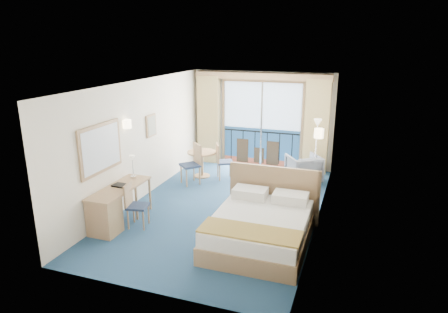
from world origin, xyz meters
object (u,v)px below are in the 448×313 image
(nightstand, at_px, (307,202))
(table_chair_a, at_px, (222,159))
(armchair, at_px, (304,169))
(desk_chair, at_px, (134,203))
(floor_lamp, at_px, (317,134))
(round_table, at_px, (202,158))
(bed, at_px, (261,226))
(table_chair_b, at_px, (193,161))
(desk, at_px, (108,211))

(nightstand, relative_size, table_chair_a, 0.62)
(armchair, bearing_deg, desk_chair, 20.24)
(nightstand, distance_m, floor_lamp, 2.40)
(floor_lamp, bearing_deg, desk_chair, -127.96)
(round_table, bearing_deg, bed, -51.64)
(bed, height_order, table_chair_a, bed)
(armchair, xyz_separation_m, table_chair_a, (-2.06, -0.47, 0.18))
(nightstand, xyz_separation_m, round_table, (-3.00, 1.55, 0.23))
(table_chair_a, bearing_deg, nightstand, -150.61)
(bed, relative_size, nightstand, 3.71)
(table_chair_b, bearing_deg, round_table, 132.30)
(floor_lamp, relative_size, desk, 1.03)
(armchair, xyz_separation_m, table_chair_b, (-2.63, -1.03, 0.22))
(bed, bearing_deg, nightstand, 67.44)
(armchair, height_order, desk, desk)
(table_chair_a, bearing_deg, round_table, 62.02)
(armchair, xyz_separation_m, floor_lamp, (0.26, 0.19, 0.88))
(table_chair_b, bearing_deg, bed, -3.24)
(round_table, xyz_separation_m, table_chair_a, (0.56, 0.00, 0.01))
(armchair, relative_size, desk_chair, 0.89)
(floor_lamp, bearing_deg, desk, -128.70)
(bed, relative_size, table_chair_a, 2.29)
(nightstand, relative_size, table_chair_b, 0.57)
(nightstand, height_order, desk, desk)
(floor_lamp, distance_m, table_chair_b, 3.20)
(desk, height_order, table_chair_a, table_chair_a)
(bed, bearing_deg, floor_lamp, 82.31)
(bed, distance_m, armchair, 3.50)
(table_chair_a, bearing_deg, desk, 135.42)
(nightstand, bearing_deg, desk_chair, -152.21)
(bed, relative_size, armchair, 2.76)
(nightstand, xyz_separation_m, armchair, (-0.37, 2.02, 0.07))
(nightstand, distance_m, desk, 4.01)
(nightstand, xyz_separation_m, desk, (-3.48, -1.99, 0.12))
(round_table, bearing_deg, table_chair_b, -90.26)
(bed, xyz_separation_m, round_table, (-2.39, 3.02, 0.20))
(floor_lamp, relative_size, round_table, 2.12)
(armchair, relative_size, desk, 0.50)
(desk, bearing_deg, desk_chair, 43.95)
(desk, distance_m, round_table, 3.57)
(bed, bearing_deg, armchair, 86.06)
(nightstand, xyz_separation_m, desk_chair, (-3.12, -1.64, 0.21))
(round_table, bearing_deg, desk_chair, -92.17)
(nightstand, relative_size, desk_chair, 0.66)
(desk_chair, bearing_deg, table_chair_b, -13.64)
(nightstand, xyz_separation_m, table_chair_a, (-2.43, 1.55, 0.24))
(nightstand, distance_m, armchair, 2.05)
(desk, distance_m, table_chair_a, 3.69)
(floor_lamp, height_order, table_chair_b, floor_lamp)
(armchair, bearing_deg, nightstand, 67.52)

